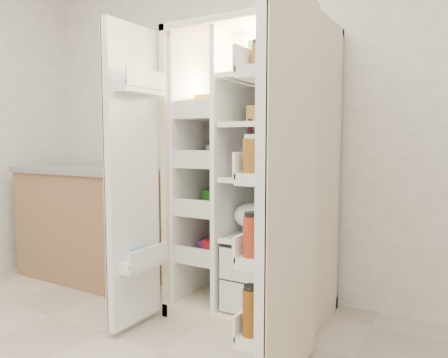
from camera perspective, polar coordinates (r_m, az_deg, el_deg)
The scene contains 5 objects.
wall_back at distance 3.12m, azimuth 4.36°, elevation 9.62°, with size 4.00×0.02×2.70m, color white.
refrigerator at distance 2.73m, azimuth 4.68°, elevation -2.52°, with size 0.92×0.70×1.80m.
freezer_door at distance 2.51m, azimuth -12.10°, elevation 0.12°, with size 0.15×0.40×1.72m.
fridge_door at distance 1.90m, azimuth 8.20°, elevation -1.92°, with size 0.17×0.58×1.72m.
kitchen_counter at distance 3.61m, azimuth -16.93°, elevation -5.55°, with size 1.23×0.66×0.89m.
Camera 1 is at (1.38, -0.79, 1.11)m, focal length 34.00 mm.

